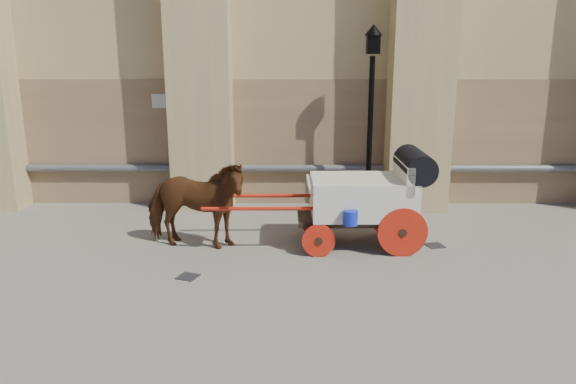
{
  "coord_description": "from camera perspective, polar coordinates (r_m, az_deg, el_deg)",
  "views": [
    {
      "loc": [
        1.05,
        -9.32,
        3.74
      ],
      "look_at": [
        1.01,
        0.92,
        1.08
      ],
      "focal_mm": 35.0,
      "sensor_mm": 36.0,
      "label": 1
    }
  ],
  "objects": [
    {
      "name": "ground",
      "position": [
        10.1,
        -5.79,
        -7.26
      ],
      "size": [
        90.0,
        90.0,
        0.0
      ],
      "primitive_type": "plane",
      "color": "#6D675C",
      "rests_on": "ground"
    },
    {
      "name": "horse",
      "position": [
        10.7,
        -9.46,
        -1.25
      ],
      "size": [
        2.16,
        1.24,
        1.73
      ],
      "primitive_type": "imported",
      "rotation": [
        0.0,
        0.0,
        1.41
      ],
      "color": "brown",
      "rests_on": "ground"
    },
    {
      "name": "carriage",
      "position": [
        10.8,
        8.32,
        -0.26
      ],
      "size": [
        4.29,
        1.54,
        1.87
      ],
      "rotation": [
        0.0,
        0.0,
        0.02
      ],
      "color": "black",
      "rests_on": "ground"
    },
    {
      "name": "street_lamp",
      "position": [
        12.62,
        8.38,
        7.62
      ],
      "size": [
        0.39,
        0.39,
        4.21
      ],
      "color": "black",
      "rests_on": "ground"
    },
    {
      "name": "drain_grate_near",
      "position": [
        9.64,
        -10.14,
        -8.46
      ],
      "size": [
        0.41,
        0.41,
        0.01
      ],
      "primitive_type": "cube",
      "rotation": [
        0.0,
        0.0,
        -0.37
      ],
      "color": "black",
      "rests_on": "ground"
    },
    {
      "name": "drain_grate_far",
      "position": [
        11.28,
        14.68,
        -5.27
      ],
      "size": [
        0.39,
        0.39,
        0.01
      ],
      "primitive_type": "cube",
      "rotation": [
        0.0,
        0.0,
        0.25
      ],
      "color": "black",
      "rests_on": "ground"
    }
  ]
}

